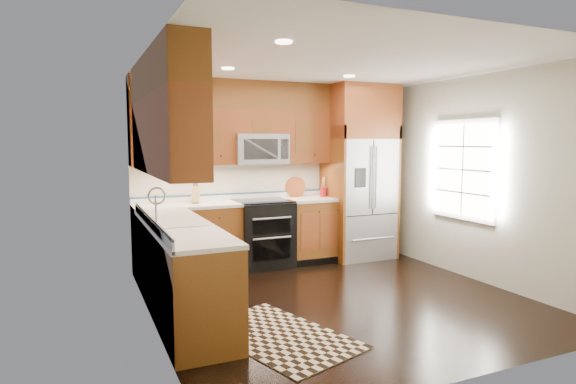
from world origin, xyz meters
name	(u,v)px	position (x,y,z in m)	size (l,w,h in m)	color
ground	(337,299)	(0.00, 0.00, 0.00)	(4.00, 4.00, 0.00)	black
wall_back	(271,173)	(0.00, 2.00, 1.30)	(4.00, 0.02, 2.60)	beige
wall_left	(151,192)	(-2.00, 0.00, 1.30)	(0.02, 4.00, 2.60)	beige
wall_right	(476,178)	(2.00, 0.00, 1.30)	(0.02, 4.00, 2.60)	beige
window	(463,170)	(1.98, 0.20, 1.40)	(0.04, 1.10, 1.30)	white
base_cabinets	(209,253)	(-1.23, 0.90, 0.45)	(2.85, 3.00, 0.90)	brown
countertop	(218,212)	(-1.09, 1.01, 0.92)	(2.86, 3.01, 0.04)	white
upper_cabinets	(209,120)	(-1.15, 1.09, 2.02)	(2.85, 3.00, 1.15)	brown
range	(263,234)	(-0.25, 1.67, 0.47)	(0.76, 0.67, 0.95)	black
microwave	(260,149)	(-0.25, 1.80, 1.66)	(0.76, 0.40, 0.42)	#B2B2B7
refrigerator	(359,172)	(1.30, 1.63, 1.30)	(0.98, 0.75, 2.60)	#B2B2B7
sink_faucet	(176,219)	(-1.73, 0.23, 0.99)	(0.54, 0.44, 0.37)	#B2B2B7
rug	(278,335)	(-1.01, -0.69, 0.01)	(0.89, 1.49, 0.01)	black
knife_block	(196,195)	(-1.17, 1.80, 1.05)	(0.14, 0.16, 0.27)	#A88D51
utensil_crock	(323,190)	(0.75, 1.76, 1.04)	(0.11, 0.11, 0.29)	maroon
cutting_board	(295,196)	(0.37, 1.94, 0.95)	(0.31, 0.31, 0.02)	brown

